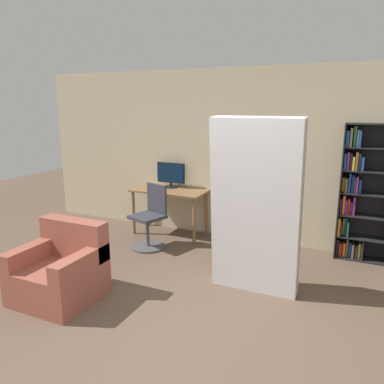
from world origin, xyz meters
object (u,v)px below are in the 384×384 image
object	(u,v)px
office_chair	(150,222)
monitor	(171,175)
mattress_near	(256,208)
bookshelf	(360,195)
armchair	(61,270)

from	to	relation	value
office_chair	monitor	bearing A→B (deg)	94.77
monitor	mattress_near	size ratio (longest dim) A/B	0.25
bookshelf	armchair	bearing A→B (deg)	-139.04
monitor	office_chair	distance (m)	1.01
monitor	armchair	xyz separation A→B (m)	(-0.05, -2.58, -0.67)
monitor	mattress_near	distance (m)	2.45
monitor	bookshelf	size ratio (longest dim) A/B	0.27
monitor	office_chair	bearing A→B (deg)	-85.23
office_chair	mattress_near	world-z (taller)	mattress_near
bookshelf	mattress_near	bearing A→B (deg)	-123.72
mattress_near	monitor	bearing A→B (deg)	140.59
bookshelf	mattress_near	size ratio (longest dim) A/B	0.94
bookshelf	armchair	distance (m)	4.00
bookshelf	mattress_near	xyz separation A→B (m)	(-1.05, -1.57, 0.09)
office_chair	mattress_near	bearing A→B (deg)	-21.85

